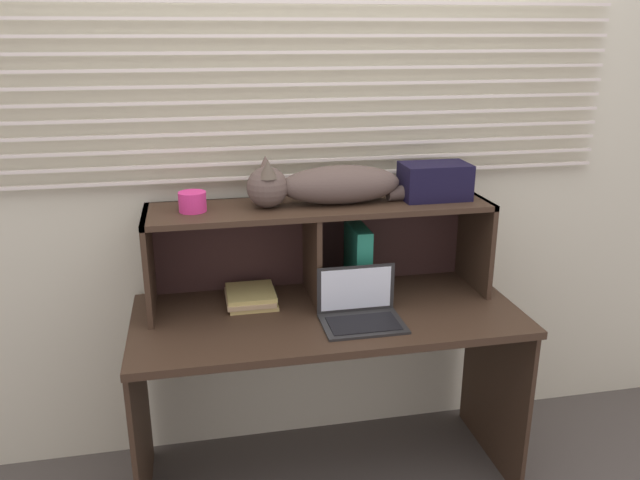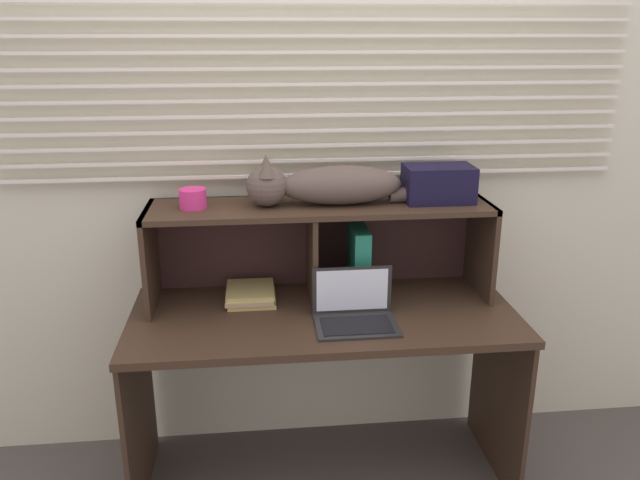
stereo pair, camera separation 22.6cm
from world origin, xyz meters
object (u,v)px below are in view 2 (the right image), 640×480
(cat, at_px, (327,185))
(book_stack, at_px, (250,294))
(binder_upright, at_px, (358,262))
(storage_box, at_px, (438,184))
(small_basket, at_px, (193,199))
(laptop, at_px, (355,313))

(cat, distance_m, book_stack, 0.54)
(cat, bearing_deg, binder_upright, 0.00)
(cat, bearing_deg, storage_box, 0.00)
(small_basket, bearing_deg, cat, -0.00)
(laptop, height_order, book_stack, laptop)
(laptop, bearing_deg, small_basket, 157.22)
(storage_box, bearing_deg, cat, -180.00)
(cat, xyz_separation_m, storage_box, (0.44, 0.00, -0.01))
(cat, distance_m, binder_upright, 0.35)
(laptop, distance_m, storage_box, 0.61)
(binder_upright, bearing_deg, small_basket, 180.00)
(book_stack, distance_m, storage_box, 0.87)
(laptop, xyz_separation_m, small_basket, (-0.59, 0.25, 0.39))
(cat, relative_size, binder_upright, 2.90)
(binder_upright, bearing_deg, cat, -180.00)
(binder_upright, height_order, small_basket, small_basket)
(binder_upright, xyz_separation_m, small_basket, (-0.64, 0.00, 0.28))
(binder_upright, distance_m, small_basket, 0.70)
(cat, xyz_separation_m, binder_upright, (0.13, 0.00, -0.32))
(laptop, bearing_deg, binder_upright, 77.95)
(binder_upright, xyz_separation_m, storage_box, (0.31, 0.00, 0.32))
(small_basket, bearing_deg, storage_box, 0.00)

